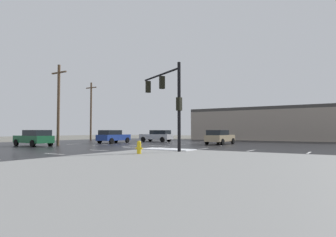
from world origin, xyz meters
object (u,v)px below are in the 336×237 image
sedan_tan (220,137)px  sedan_green (34,138)px  fire_hydrant (139,147)px  utility_pole_far (91,110)px  utility_pole_mid (58,103)px  traffic_signal_mast (168,94)px  sedan_blue (113,136)px  sedan_silver (157,136)px

sedan_tan → sedan_green: bearing=134.5°
fire_hydrant → utility_pole_far: utility_pole_far is taller
utility_pole_far → fire_hydrant: bearing=-37.3°
utility_pole_mid → utility_pole_far: 15.82m
traffic_signal_mast → utility_pole_mid: 14.21m
traffic_signal_mast → sedan_tan: 13.15m
sedan_blue → sedan_green: same height
utility_pole_mid → sedan_silver: bearing=79.4°
traffic_signal_mast → sedan_green: bearing=31.0°
traffic_signal_mast → utility_pole_mid: bearing=23.3°
sedan_blue → sedan_tan: 12.91m
traffic_signal_mast → sedan_tan: traffic_signal_mast is taller
fire_hydrant → sedan_green: sedan_green is taller
fire_hydrant → sedan_green: size_ratio=0.17×
traffic_signal_mast → sedan_tan: (-1.21, 12.66, -3.34)m
sedan_silver → utility_pole_far: size_ratio=0.51×
sedan_silver → sedan_green: 16.44m
fire_hydrant → utility_pole_mid: bearing=160.7°
sedan_blue → sedan_tan: same height
fire_hydrant → utility_pole_mid: (-14.34, 5.02, 3.83)m
sedan_silver → utility_pole_mid: bearing=76.5°
sedan_blue → utility_pole_far: 11.88m
traffic_signal_mast → sedan_silver: bearing=-24.5°
sedan_blue → traffic_signal_mast: bearing=-126.4°
sedan_blue → sedan_green: (-1.65, -9.35, 0.00)m
sedan_blue → utility_pole_mid: 8.22m
sedan_green → utility_pole_mid: utility_pole_mid is taller
traffic_signal_mast → sedan_silver: size_ratio=1.31×
sedan_blue → utility_pole_far: (-9.78, 5.48, 3.91)m
traffic_signal_mast → sedan_silver: (-11.50, 15.46, -3.34)m
sedan_blue → sedan_silver: size_ratio=1.00×
sedan_blue → sedan_green: size_ratio=1.00×
sedan_tan → sedan_green: same height
fire_hydrant → sedan_green: bearing=168.7°
traffic_signal_mast → utility_pole_mid: (-14.14, 1.38, 0.17)m
traffic_signal_mast → fire_hydrant: bearing=122.0°
sedan_tan → sedan_silver: 10.67m
sedan_blue → utility_pole_mid: bearing=171.8°
sedan_tan → sedan_silver: size_ratio=0.99×
fire_hydrant → sedan_blue: (-13.72, 12.43, 0.32)m
sedan_silver → sedan_green: bearing=74.2°
sedan_green → utility_pole_mid: (1.03, 1.94, 3.51)m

